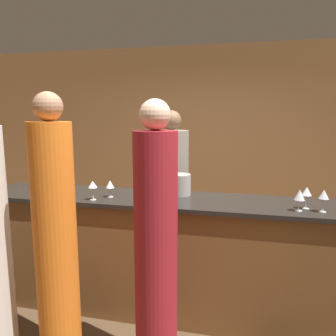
{
  "coord_description": "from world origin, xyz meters",
  "views": [
    {
      "loc": [
        0.58,
        -2.7,
        1.78
      ],
      "look_at": [
        -0.07,
        0.1,
        1.31
      ],
      "focal_mm": 35.0,
      "sensor_mm": 36.0,
      "label": 1
    }
  ],
  "objects": [
    {
      "name": "ground_plane",
      "position": [
        0.0,
        0.0,
        0.0
      ],
      "size": [
        14.0,
        14.0,
        0.0
      ],
      "primitive_type": "plane",
      "color": "#4C3823"
    },
    {
      "name": "back_wall",
      "position": [
        0.0,
        2.36,
        1.4
      ],
      "size": [
        8.0,
        0.06,
        2.8
      ],
      "color": "olive",
      "rests_on": "ground_plane"
    },
    {
      "name": "bar_counter",
      "position": [
        0.0,
        0.0,
        0.53
      ],
      "size": [
        3.55,
        0.62,
        1.06
      ],
      "color": "brown",
      "rests_on": "ground_plane"
    },
    {
      "name": "bartender",
      "position": [
        -0.16,
        0.68,
        0.84
      ],
      "size": [
        0.37,
        0.37,
        1.82
      ],
      "rotation": [
        0.0,
        0.0,
        3.14
      ],
      "color": "gray",
      "rests_on": "ground_plane"
    },
    {
      "name": "guest_0",
      "position": [
        0.05,
        -0.76,
        0.89
      ],
      "size": [
        0.28,
        0.28,
        1.88
      ],
      "color": "maroon",
      "rests_on": "ground_plane"
    },
    {
      "name": "guest_2",
      "position": [
        -0.67,
        -0.77,
        0.91
      ],
      "size": [
        0.29,
        0.29,
        1.93
      ],
      "color": "orange",
      "rests_on": "ground_plane"
    },
    {
      "name": "wine_bottle_0",
      "position": [
        -0.17,
        0.22,
        1.17
      ],
      "size": [
        0.08,
        0.08,
        0.29
      ],
      "color": "black",
      "rests_on": "bar_counter"
    },
    {
      "name": "wine_bottle_1",
      "position": [
        -0.12,
        -0.15,
        1.18
      ],
      "size": [
        0.08,
        0.08,
        0.32
      ],
      "color": "black",
      "rests_on": "bar_counter"
    },
    {
      "name": "ice_bucket",
      "position": [
        0.04,
        0.15,
        1.15
      ],
      "size": [
        0.19,
        0.19,
        0.19
      ],
      "color": "#9E9993",
      "rests_on": "bar_counter"
    },
    {
      "name": "wine_glass_0",
      "position": [
        -1.06,
        -0.26,
        1.18
      ],
      "size": [
        0.07,
        0.07,
        0.17
      ],
      "color": "silver",
      "rests_on": "bar_counter"
    },
    {
      "name": "wine_glass_1",
      "position": [
        1.01,
        -0.15,
        1.18
      ],
      "size": [
        0.08,
        0.08,
        0.17
      ],
      "color": "silver",
      "rests_on": "bar_counter"
    },
    {
      "name": "wine_glass_2",
      "position": [
        -0.65,
        -0.2,
        1.19
      ],
      "size": [
        0.08,
        0.08,
        0.17
      ],
      "color": "silver",
      "rests_on": "bar_counter"
    },
    {
      "name": "wine_glass_3",
      "position": [
        1.18,
        -0.14,
        1.19
      ],
      "size": [
        0.07,
        0.07,
        0.17
      ],
      "color": "silver",
      "rests_on": "bar_counter"
    },
    {
      "name": "wine_glass_4",
      "position": [
        -0.55,
        -0.08,
        1.17
      ],
      "size": [
        0.07,
        0.07,
        0.15
      ],
      "color": "silver",
      "rests_on": "bar_counter"
    },
    {
      "name": "wine_glass_5",
      "position": [
        1.07,
        -0.08,
        1.19
      ],
      "size": [
        0.08,
        0.08,
        0.17
      ],
      "color": "silver",
      "rests_on": "bar_counter"
    },
    {
      "name": "wine_glass_6",
      "position": [
        -0.17,
        -0.03,
        1.19
      ],
      "size": [
        0.08,
        0.08,
        0.18
      ],
      "color": "silver",
      "rests_on": "bar_counter"
    }
  ]
}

